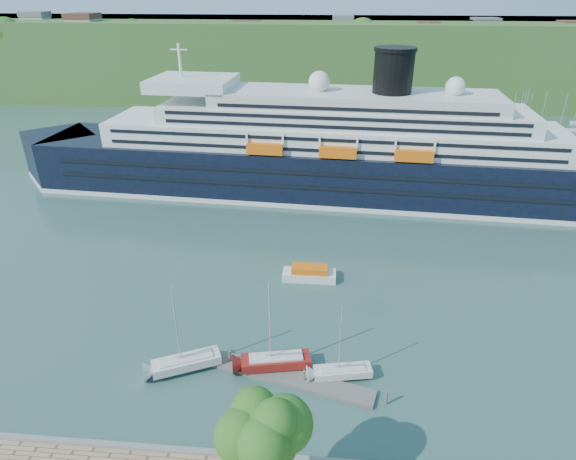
% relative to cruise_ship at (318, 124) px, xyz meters
% --- Properties ---
extents(far_hillside, '(400.00, 50.00, 24.00)m').
position_rel_cruise_ship_xyz_m(far_hillside, '(-5.09, 88.18, -0.70)').
color(far_hillside, '#3E6126').
rests_on(far_hillside, ground).
extents(quay_coping, '(220.00, 0.50, 0.30)m').
position_rel_cruise_ship_xyz_m(quay_coping, '(-5.09, -57.02, -11.55)').
color(quay_coping, slate).
rests_on(quay_coping, promenade).
extents(cruise_ship, '(113.90, 23.71, 25.39)m').
position_rel_cruise_ship_xyz_m(cruise_ship, '(0.00, 0.00, 0.00)').
color(cruise_ship, black).
rests_on(cruise_ship, ground).
extents(promenade_tree, '(6.48, 6.48, 10.73)m').
position_rel_cruise_ship_xyz_m(promenade_tree, '(-1.64, -60.62, -6.33)').
color(promenade_tree, '#215516').
rests_on(promenade_tree, promenade).
extents(floating_pontoon, '(17.57, 6.57, 0.39)m').
position_rel_cruise_ship_xyz_m(floating_pontoon, '(-1.38, -47.33, -12.50)').
color(floating_pontoon, slate).
rests_on(floating_pontoon, ground).
extents(sailboat_white_near, '(7.51, 4.91, 9.47)m').
position_rel_cruise_ship_xyz_m(sailboat_white_near, '(-11.12, -47.02, -7.96)').
color(sailboat_white_near, silver).
rests_on(sailboat_white_near, ground).
extents(sailboat_red, '(7.80, 3.53, 9.74)m').
position_rel_cruise_ship_xyz_m(sailboat_red, '(-2.37, -46.16, -7.83)').
color(sailboat_red, maroon).
rests_on(sailboat_red, ground).
extents(sailboat_white_far, '(6.36, 2.85, 7.95)m').
position_rel_cruise_ship_xyz_m(sailboat_white_far, '(4.18, -46.81, -8.72)').
color(sailboat_white_far, silver).
rests_on(sailboat_white_far, ground).
extents(tender_launch, '(6.90, 2.37, 1.91)m').
position_rel_cruise_ship_xyz_m(tender_launch, '(0.14, -29.52, -11.74)').
color(tender_launch, orange).
rests_on(tender_launch, ground).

